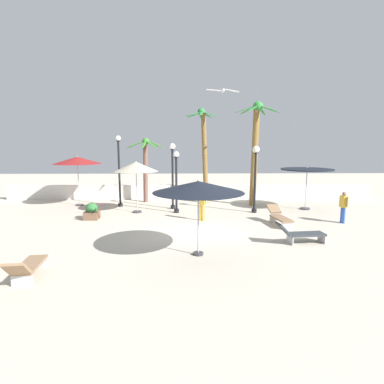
# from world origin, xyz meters

# --- Properties ---
(ground_plane) EXTENTS (56.00, 56.00, 0.00)m
(ground_plane) POSITION_xyz_m (0.00, 0.00, 0.00)
(ground_plane) COLOR beige
(boundary_wall) EXTENTS (25.20, 0.30, 0.98)m
(boundary_wall) POSITION_xyz_m (0.00, 9.15, 0.49)
(boundary_wall) COLOR silver
(boundary_wall) RESTS_ON ground_plane
(patio_umbrella_0) EXTENTS (2.42, 2.42, 2.87)m
(patio_umbrella_0) POSITION_xyz_m (-3.03, 4.82, 2.55)
(patio_umbrella_0) COLOR #333338
(patio_umbrella_0) RESTS_ON ground_plane
(patio_umbrella_1) EXTENTS (2.87, 2.87, 3.07)m
(patio_umbrella_1) POSITION_xyz_m (-6.93, 6.92, 2.79)
(patio_umbrella_1) COLOR #333338
(patio_umbrella_1) RESTS_ON ground_plane
(patio_umbrella_2) EXTENTS (2.96, 2.96, 2.48)m
(patio_umbrella_2) POSITION_xyz_m (6.68, 5.50, 2.23)
(patio_umbrella_2) COLOR #333338
(patio_umbrella_2) RESTS_ON ground_plane
(patio_umbrella_3) EXTENTS (3.09, 3.09, 2.62)m
(patio_umbrella_3) POSITION_xyz_m (0.11, -1.95, 2.36)
(patio_umbrella_3) COLOR #333338
(patio_umbrella_3) RESTS_ON ground_plane
(palm_tree_0) EXTENTS (2.11, 2.12, 6.02)m
(palm_tree_0) POSITION_xyz_m (0.84, 7.70, 3.70)
(palm_tree_0) COLOR brown
(palm_tree_0) RESTS_ON ground_plane
(palm_tree_1) EXTENTS (2.57, 2.58, 4.19)m
(palm_tree_1) POSITION_xyz_m (-2.91, 8.08, 2.70)
(palm_tree_1) COLOR brown
(palm_tree_1) RESTS_ON ground_plane
(palm_tree_2) EXTENTS (2.83, 2.47, 6.31)m
(palm_tree_2) POSITION_xyz_m (3.93, 6.77, 3.81)
(palm_tree_2) COLOR olive
(palm_tree_2) RESTS_ON ground_plane
(lamp_post_0) EXTENTS (0.39, 0.39, 3.69)m
(lamp_post_0) POSITION_xyz_m (3.51, 4.69, 2.36)
(lamp_post_0) COLOR black
(lamp_post_0) RESTS_ON ground_plane
(lamp_post_1) EXTENTS (0.36, 0.36, 3.83)m
(lamp_post_1) POSITION_xyz_m (-1.08, 5.83, 2.31)
(lamp_post_1) COLOR black
(lamp_post_1) RESTS_ON ground_plane
(lamp_post_2) EXTENTS (0.32, 0.32, 4.29)m
(lamp_post_2) POSITION_xyz_m (-4.32, 6.54, 2.41)
(lamp_post_2) COLOR black
(lamp_post_2) RESTS_ON ground_plane
(lamp_post_3) EXTENTS (0.33, 0.33, 3.39)m
(lamp_post_3) POSITION_xyz_m (-0.83, 4.74, 1.96)
(lamp_post_3) COLOR black
(lamp_post_3) RESTS_ON ground_plane
(lounge_chair_0) EXTENTS (0.76, 1.94, 0.84)m
(lounge_chair_0) POSITION_xyz_m (-4.77, -3.85, 0.39)
(lounge_chair_0) COLOR #B7B7BC
(lounge_chair_0) RESTS_ON ground_plane
(lounge_chair_1) EXTENTS (1.94, 0.75, 0.84)m
(lounge_chair_1) POSITION_xyz_m (4.08, -0.76, 0.39)
(lounge_chair_1) COLOR #B7B7BC
(lounge_chair_1) RESTS_ON ground_plane
(lounge_chair_2) EXTENTS (0.85, 1.92, 0.82)m
(lounge_chair_2) POSITION_xyz_m (4.11, 2.04, 0.40)
(lounge_chair_2) COLOR #B7B7BC
(lounge_chair_2) RESTS_ON ground_plane
(guest_0) EXTENTS (0.30, 0.55, 1.53)m
(guest_0) POSITION_xyz_m (7.27, 2.28, 0.92)
(guest_0) COLOR #3359B2
(guest_0) RESTS_ON ground_plane
(guest_1) EXTENTS (0.50, 0.39, 1.68)m
(guest_1) POSITION_xyz_m (0.50, 2.89, 1.02)
(guest_1) COLOR gold
(guest_1) RESTS_ON ground_plane
(seagull_0) EXTENTS (1.18, 0.38, 0.14)m
(seagull_0) POSITION_xyz_m (1.01, -0.76, 5.67)
(seagull_0) COLOR white
(planter) EXTENTS (0.70, 0.70, 0.85)m
(planter) POSITION_xyz_m (-5.10, 3.31, 0.38)
(planter) COLOR brown
(planter) RESTS_ON ground_plane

